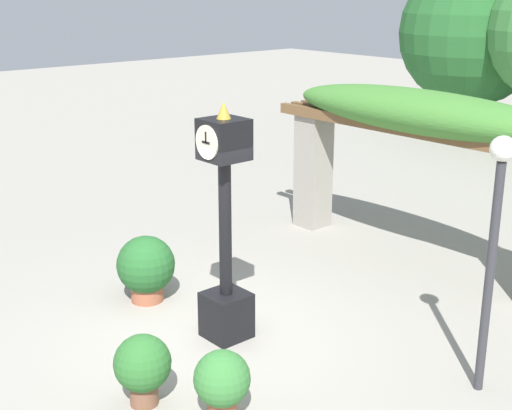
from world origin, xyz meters
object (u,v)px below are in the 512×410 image
object	(u,v)px
potted_plant_near_left	(146,267)
lamp_post	(495,226)
pedestal_clock	(225,237)
potted_plant_far_left	(143,366)
potted_plant_near_right	(222,382)

from	to	relation	value
potted_plant_near_left	lamp_post	size ratio (longest dim) A/B	0.33
pedestal_clock	potted_plant_far_left	size ratio (longest dim) A/B	3.78
potted_plant_near_right	lamp_post	distance (m)	3.26
potted_plant_near_left	pedestal_clock	bearing A→B (deg)	6.45
potted_plant_near_left	potted_plant_far_left	bearing A→B (deg)	-33.26
pedestal_clock	potted_plant_far_left	distance (m)	1.97
pedestal_clock	potted_plant_near_right	bearing A→B (deg)	-39.91
potted_plant_far_left	potted_plant_near_left	bearing A→B (deg)	146.74
potted_plant_near_right	potted_plant_far_left	size ratio (longest dim) A/B	0.97
potted_plant_near_left	potted_plant_far_left	world-z (taller)	potted_plant_near_left
potted_plant_far_left	lamp_post	size ratio (longest dim) A/B	0.28
potted_plant_near_right	lamp_post	world-z (taller)	lamp_post
pedestal_clock	potted_plant_near_right	distance (m)	2.05
potted_plant_far_left	potted_plant_near_right	bearing A→B (deg)	30.02
potted_plant_near_left	potted_plant_near_right	bearing A→B (deg)	-18.41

